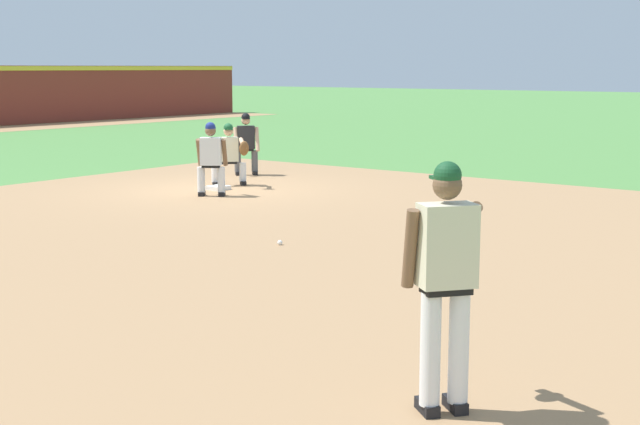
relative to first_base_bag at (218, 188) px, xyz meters
The scene contains 8 objects.
ground_plane 0.04m from the first_base_bag, ahead, with size 160.00×160.00×0.00m, color #518942.
infield_dirt_patch 6.23m from the first_base_bag, 128.83° to the right, with size 18.00×18.00×0.01m, color #A87F56.
first_base_bag is the anchor object (origin of this frame).
baseball 6.01m from the first_base_bag, 128.02° to the right, with size 0.07×0.07×0.07m, color white.
pitcher 12.46m from the first_base_bag, 128.76° to the right, with size 0.85×0.54×1.86m.
first_baseman 0.98m from the first_base_bag, 21.79° to the left, with size 0.71×1.09×1.34m.
baserunner 1.17m from the first_base_bag, 144.81° to the right, with size 0.64×0.68×1.46m.
umpire 2.73m from the first_base_bag, 29.04° to the left, with size 0.68×0.67×1.46m.
Camera 1 is at (-13.31, -12.73, 2.51)m, focal length 50.00 mm.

